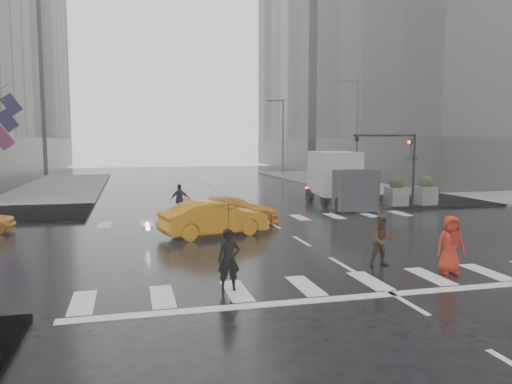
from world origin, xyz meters
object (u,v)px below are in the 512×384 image
object	(u,v)px
pedestrian_brown	(382,241)
box_truck	(339,178)
traffic_signal_pole	(399,155)
taxi_mid	(214,218)
pedestrian_orange	(450,244)

from	to	relation	value
pedestrian_brown	box_truck	distance (m)	14.94
traffic_signal_pole	taxi_mid	bearing A→B (deg)	-154.17
traffic_signal_pole	pedestrian_brown	world-z (taller)	traffic_signal_pole
pedestrian_brown	taxi_mid	xyz separation A→B (m)	(-4.48, 6.54, -0.07)
pedestrian_brown	pedestrian_orange	bearing A→B (deg)	-35.06
box_truck	pedestrian_brown	bearing A→B (deg)	-100.95
pedestrian_brown	pedestrian_orange	world-z (taller)	pedestrian_orange
pedestrian_orange	taxi_mid	bearing A→B (deg)	139.30
pedestrian_brown	taxi_mid	distance (m)	7.93
pedestrian_brown	box_truck	world-z (taller)	box_truck
pedestrian_brown	taxi_mid	world-z (taller)	pedestrian_brown
pedestrian_orange	traffic_signal_pole	bearing A→B (deg)	77.45
taxi_mid	traffic_signal_pole	bearing A→B (deg)	-78.55
taxi_mid	box_truck	xyz separation A→B (m)	(9.15, 7.61, 1.04)
traffic_signal_pole	pedestrian_orange	world-z (taller)	traffic_signal_pole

